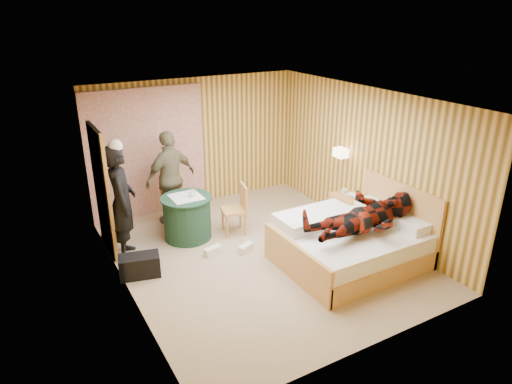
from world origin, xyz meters
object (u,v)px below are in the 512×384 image
wall_lamp (341,153)px  round_table (187,217)px  man_at_table (171,178)px  duffel_bag (140,266)px  woman_standing (122,202)px  bed (351,243)px  man_on_bed (367,208)px  nightstand (348,211)px  chair_far (173,195)px  chair_near (238,205)px

wall_lamp → round_table: size_ratio=0.30×
man_at_table → round_table: bearing=73.9°
duffel_bag → woman_standing: 1.03m
bed → wall_lamp: bearing=58.9°
duffel_bag → man_on_bed: (3.00, -1.44, 0.83)m
bed → nightstand: size_ratio=3.38×
chair_far → man_on_bed: (1.91, -2.91, 0.46)m
man_at_table → man_on_bed: 3.53m
chair_far → man_on_bed: 3.52m
woman_standing → man_at_table: size_ratio=1.06×
duffel_bag → man_on_bed: man_on_bed is taller
chair_far → chair_near: bearing=-38.8°
wall_lamp → chair_far: (-2.69, 1.36, -0.76)m
duffel_bag → round_table: bearing=50.3°
wall_lamp → nightstand: bearing=-97.1°
wall_lamp → round_table: (-2.70, 0.68, -0.92)m
nightstand → round_table: bearing=158.9°
round_table → chair_near: size_ratio=0.97×
chair_far → duffel_bag: size_ratio=1.59×
woman_standing → man_at_table: (1.07, 0.80, -0.05)m
round_table → woman_standing: size_ratio=0.47×
man_at_table → duffel_bag: bearing=38.5°
chair_far → man_on_bed: size_ratio=0.53×
chair_far → woman_standing: woman_standing is taller
bed → man_on_bed: bearing=-82.8°
wall_lamp → man_on_bed: 1.77m
nightstand → chair_near: chair_near is taller
nightstand → wall_lamp: bearing=82.9°
duffel_bag → wall_lamp: bearing=15.5°
bed → man_at_table: 3.36m
round_table → nightstand: bearing=-21.1°
bed → nightstand: bed is taller
man_on_bed → nightstand: bearing=58.9°
wall_lamp → man_on_bed: size_ratio=0.15×
chair_far → man_at_table: (-0.01, 0.04, 0.32)m
duffel_bag → nightstand: bearing=10.2°
bed → man_at_table: size_ratio=1.21×
bed → round_table: bearing=133.4°
bed → woman_standing: (-2.97, 1.92, 0.59)m
wall_lamp → duffel_bag: size_ratio=0.44×
bed → man_on_bed: man_on_bed is taller
wall_lamp → nightstand: wall_lamp is taller
chair_far → woman_standing: size_ratio=0.51×
bed → chair_far: size_ratio=2.25×
wall_lamp → chair_far: bearing=153.2°
wall_lamp → man_on_bed: (-0.77, -1.56, -0.30)m
round_table → man_at_table: size_ratio=0.50×
man_at_table → bed: bearing=108.7°
wall_lamp → duffel_bag: 3.94m
wall_lamp → nightstand: 1.05m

